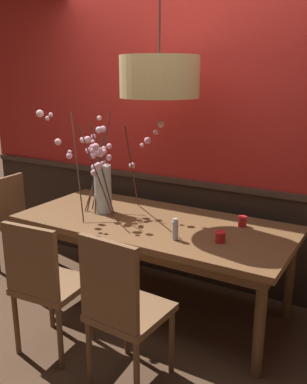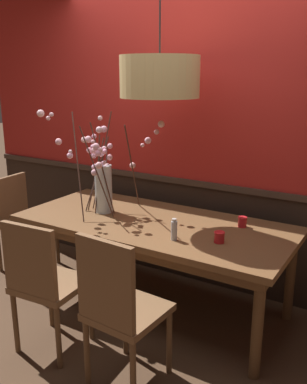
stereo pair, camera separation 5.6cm
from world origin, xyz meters
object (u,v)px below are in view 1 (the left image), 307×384
(chair_near_side_left, at_px, (45,281))
(chair_far_side_left, at_px, (171,210))
(condiment_bottle, at_px, (175,230))
(vase_with_blossoms, at_px, (101,177))
(chair_near_side_right, at_px, (122,306))
(candle_holder_nearer_center, at_px, (220,237))
(chair_far_side_right, at_px, (236,219))
(candle_holder_nearer_edge, at_px, (242,221))
(dining_table, at_px, (154,231))
(chair_head_west_end, at_px, (19,217))
(pendant_lamp, at_px, (160,77))

(chair_near_side_left, xyz_separation_m, chair_far_side_left, (-0.02, 1.76, -0.01))
(chair_near_side_left, xyz_separation_m, condiment_bottle, (0.63, 0.61, 0.27))
(chair_far_side_left, xyz_separation_m, vase_with_blossoms, (-0.15, -0.92, 0.50))
(chair_near_side_right, height_order, condiment_bottle, chair_near_side_right)
(candle_holder_nearer_center, bearing_deg, condiment_bottle, -157.46)
(chair_far_side_left, distance_m, condiment_bottle, 1.35)
(chair_near_side_left, distance_m, candle_holder_nearer_center, 1.19)
(chair_near_side_left, bearing_deg, chair_far_side_right, 69.72)
(candle_holder_nearer_edge, bearing_deg, chair_far_side_left, 145.24)
(dining_table, distance_m, condiment_bottle, 0.43)
(chair_near_side_right, bearing_deg, chair_far_side_left, 109.71)
(candle_holder_nearer_edge, distance_m, condiment_bottle, 0.58)
(candle_holder_nearer_center, xyz_separation_m, condiment_bottle, (-0.28, -0.12, 0.03))
(chair_near_side_right, distance_m, chair_far_side_left, 1.89)
(chair_near_side_left, bearing_deg, dining_table, 70.27)
(chair_far_side_left, relative_size, vase_with_blossoms, 1.11)
(chair_far_side_right, distance_m, chair_near_side_left, 1.90)
(condiment_bottle, bearing_deg, chair_near_side_right, -90.59)
(candle_holder_nearer_center, bearing_deg, dining_table, 167.39)
(chair_far_side_left, distance_m, candle_holder_nearer_center, 1.41)
(chair_far_side_left, bearing_deg, chair_head_west_end, -141.92)
(vase_with_blossoms, bearing_deg, chair_far_side_left, 80.78)
(candle_holder_nearer_edge, bearing_deg, chair_far_side_right, 112.16)
(dining_table, bearing_deg, chair_near_side_left, -109.73)
(chair_near_side_right, distance_m, candle_holder_nearer_edge, 1.18)
(chair_far_side_left, relative_size, candle_holder_nearer_edge, 11.97)
(candle_holder_nearer_edge, bearing_deg, chair_near_side_left, -130.32)
(chair_far_side_right, xyz_separation_m, condiment_bottle, (-0.03, -1.17, 0.27))
(chair_near_side_left, bearing_deg, condiment_bottle, 44.34)
(dining_table, xyz_separation_m, chair_far_side_right, (0.35, 0.92, -0.12))
(chair_head_west_end, relative_size, pendant_lamp, 0.89)
(chair_head_west_end, bearing_deg, vase_with_blossoms, -0.49)
(chair_far_side_right, relative_size, pendant_lamp, 0.95)
(chair_near_side_left, relative_size, pendant_lamp, 0.94)
(chair_far_side_right, relative_size, chair_near_side_right, 0.96)
(chair_head_west_end, height_order, chair_near_side_right, chair_near_side_right)
(pendant_lamp, bearing_deg, condiment_bottle, -46.27)
(dining_table, bearing_deg, pendant_lamp, 85.03)
(chair_near_side_right, bearing_deg, chair_near_side_left, 178.33)
(dining_table, xyz_separation_m, pendant_lamp, (0.01, 0.07, 1.15))
(candle_holder_nearer_edge, xyz_separation_m, condiment_bottle, (-0.31, -0.49, 0.03))
(vase_with_blossoms, xyz_separation_m, candle_holder_nearer_center, (1.07, -0.11, -0.25))
(condiment_bottle, bearing_deg, pendant_lamp, 133.73)
(chair_near_side_right, xyz_separation_m, condiment_bottle, (0.01, 0.63, 0.26))
(chair_far_side_left, height_order, condiment_bottle, chair_far_side_left)
(chair_head_west_end, height_order, condiment_bottle, chair_head_west_end)
(dining_table, bearing_deg, chair_far_side_left, 109.99)
(chair_near_side_left, height_order, pendant_lamp, pendant_lamp)
(vase_with_blossoms, distance_m, candle_holder_nearer_edge, 1.16)
(chair_far_side_right, xyz_separation_m, chair_near_side_left, (-0.66, -1.78, -0.00))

